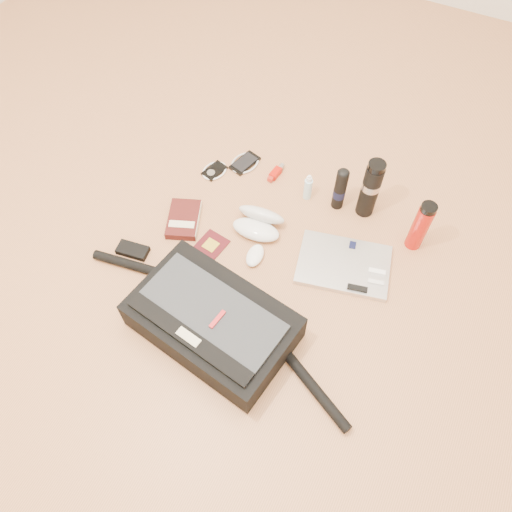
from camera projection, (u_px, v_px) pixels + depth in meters
name	position (u px, v px, depth m)	size (l,w,h in m)	color
ground	(253.00, 283.00, 1.76)	(4.00, 4.00, 0.00)	#C17F50
messenger_bag	(212.00, 321.00, 1.61)	(1.05, 0.40, 0.15)	black
laptop	(344.00, 265.00, 1.79)	(0.37, 0.29, 0.03)	silver
book	(184.00, 219.00, 1.89)	(0.17, 0.20, 0.03)	#421210
passport	(209.00, 247.00, 1.84)	(0.12, 0.15, 0.01)	#450D12
mouse	(255.00, 255.00, 1.80)	(0.07, 0.11, 0.03)	white
sunglasses_case	(259.00, 222.00, 1.86)	(0.20, 0.17, 0.11)	white
ipod	(214.00, 171.00, 2.04)	(0.11, 0.11, 0.01)	black
phone	(245.00, 163.00, 2.06)	(0.12, 0.14, 0.01)	black
inhaler	(276.00, 173.00, 2.02)	(0.04, 0.10, 0.03)	#B41207
spray_bottle	(308.00, 188.00, 1.93)	(0.04, 0.04, 0.12)	#BAE7F9
aerosol_can	(340.00, 189.00, 1.87)	(0.05, 0.05, 0.20)	black
thermos_black	(370.00, 189.00, 1.82)	(0.09, 0.09, 0.26)	black
thermos_red	(420.00, 226.00, 1.76)	(0.08, 0.08, 0.22)	#B3160E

